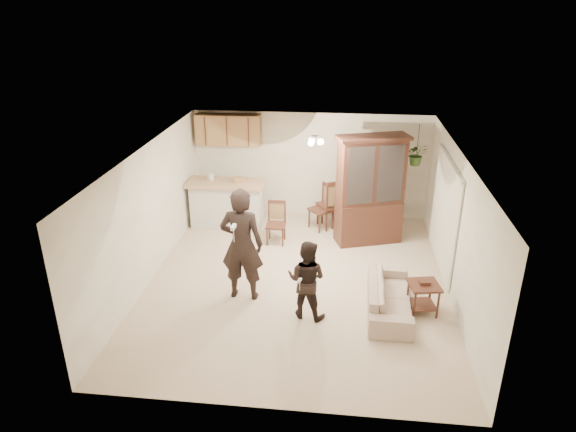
# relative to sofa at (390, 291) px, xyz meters

# --- Properties ---
(floor) EXTENTS (6.50, 6.50, 0.00)m
(floor) POSITION_rel_sofa_xyz_m (-1.64, 0.76, -0.37)
(floor) COLOR beige
(floor) RESTS_ON ground
(ceiling) EXTENTS (5.50, 6.50, 0.02)m
(ceiling) POSITION_rel_sofa_xyz_m (-1.64, 0.76, 2.13)
(ceiling) COLOR white
(ceiling) RESTS_ON wall_back
(wall_back) EXTENTS (5.50, 0.02, 2.50)m
(wall_back) POSITION_rel_sofa_xyz_m (-1.64, 4.01, 0.88)
(wall_back) COLOR white
(wall_back) RESTS_ON ground
(wall_front) EXTENTS (5.50, 0.02, 2.50)m
(wall_front) POSITION_rel_sofa_xyz_m (-1.64, -2.49, 0.88)
(wall_front) COLOR white
(wall_front) RESTS_ON ground
(wall_left) EXTENTS (0.02, 6.50, 2.50)m
(wall_left) POSITION_rel_sofa_xyz_m (-4.39, 0.76, 0.88)
(wall_left) COLOR white
(wall_left) RESTS_ON ground
(wall_right) EXTENTS (0.02, 6.50, 2.50)m
(wall_right) POSITION_rel_sofa_xyz_m (1.11, 0.76, 0.88)
(wall_right) COLOR white
(wall_right) RESTS_ON ground
(breakfast_bar) EXTENTS (1.60, 0.55, 1.00)m
(breakfast_bar) POSITION_rel_sofa_xyz_m (-3.49, 3.11, 0.13)
(breakfast_bar) COLOR silver
(breakfast_bar) RESTS_ON floor
(bar_top) EXTENTS (1.75, 0.70, 0.08)m
(bar_top) POSITION_rel_sofa_xyz_m (-3.49, 3.11, 0.68)
(bar_top) COLOR tan
(bar_top) RESTS_ON breakfast_bar
(upper_cabinets) EXTENTS (1.50, 0.34, 0.70)m
(upper_cabinets) POSITION_rel_sofa_xyz_m (-3.54, 3.83, 1.73)
(upper_cabinets) COLOR olive
(upper_cabinets) RESTS_ON wall_back
(vertical_blinds) EXTENTS (0.06, 2.30, 2.10)m
(vertical_blinds) POSITION_rel_sofa_xyz_m (1.07, 1.66, 0.73)
(vertical_blinds) COLOR beige
(vertical_blinds) RESTS_ON wall_right
(ceiling_fixture) EXTENTS (0.36, 0.36, 0.20)m
(ceiling_fixture) POSITION_rel_sofa_xyz_m (-1.44, 1.96, 2.03)
(ceiling_fixture) COLOR #FFE2BF
(ceiling_fixture) RESTS_ON ceiling
(hanging_plant) EXTENTS (0.43, 0.37, 0.48)m
(hanging_plant) POSITION_rel_sofa_xyz_m (0.66, 3.16, 1.48)
(hanging_plant) COLOR #325A24
(hanging_plant) RESTS_ON ceiling
(plant_cord) EXTENTS (0.01, 0.01, 0.65)m
(plant_cord) POSITION_rel_sofa_xyz_m (0.66, 3.16, 1.81)
(plant_cord) COLOR black
(plant_cord) RESTS_ON ceiling
(sofa) EXTENTS (0.78, 1.89, 0.73)m
(sofa) POSITION_rel_sofa_xyz_m (0.00, 0.00, 0.00)
(sofa) COLOR beige
(sofa) RESTS_ON floor
(adult) EXTENTS (0.67, 0.46, 1.80)m
(adult) POSITION_rel_sofa_xyz_m (-2.54, 0.15, 0.53)
(adult) COLOR black
(adult) RESTS_ON floor
(child) EXTENTS (0.77, 0.67, 1.35)m
(child) POSITION_rel_sofa_xyz_m (-1.39, -0.31, 0.31)
(child) COLOR black
(child) RESTS_ON floor
(china_hutch) EXTENTS (1.59, 1.02, 2.34)m
(china_hutch) POSITION_rel_sofa_xyz_m (-0.29, 2.68, 0.79)
(china_hutch) COLOR #3E1F16
(china_hutch) RESTS_ON floor
(side_table) EXTENTS (0.57, 0.57, 0.60)m
(side_table) POSITION_rel_sofa_xyz_m (0.55, -0.00, -0.09)
(side_table) COLOR #3E1F16
(side_table) RESTS_ON floor
(chair_bar) EXTENTS (0.41, 0.41, 0.92)m
(chair_bar) POSITION_rel_sofa_xyz_m (-2.26, 2.36, -0.11)
(chair_bar) COLOR #3E1F16
(chair_bar) RESTS_ON floor
(chair_hutch_left) EXTENTS (0.65, 0.65, 1.04)m
(chair_hutch_left) POSITION_rel_sofa_xyz_m (-1.34, 3.22, -0.07)
(chair_hutch_left) COLOR #3E1F16
(chair_hutch_left) RESTS_ON floor
(chair_hutch_right) EXTENTS (0.71, 0.71, 1.17)m
(chair_hutch_right) POSITION_rel_sofa_xyz_m (-1.12, 3.36, -0.04)
(chair_hutch_right) COLOR #3E1F16
(chair_hutch_right) RESTS_ON floor
(controller_adult) EXTENTS (0.06, 0.18, 0.05)m
(controller_adult) POSITION_rel_sofa_xyz_m (-2.56, -0.32, 1.20)
(controller_adult) COLOR white
(controller_adult) RESTS_ON adult
(controller_child) EXTENTS (0.07, 0.12, 0.04)m
(controller_child) POSITION_rel_sofa_xyz_m (-1.47, -0.62, 0.47)
(controller_child) COLOR white
(controller_child) RESTS_ON child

